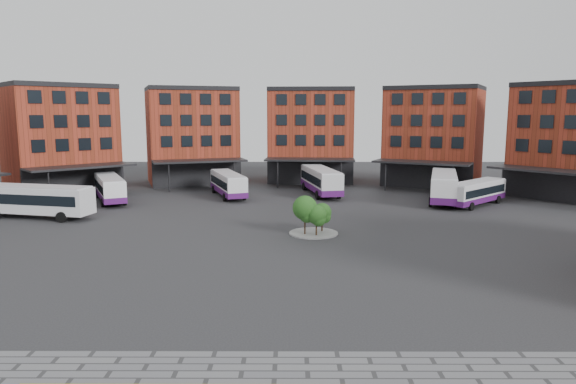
{
  "coord_description": "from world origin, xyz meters",
  "views": [
    {
      "loc": [
        -0.14,
        -33.06,
        10.83
      ],
      "look_at": [
        -0.3,
        10.8,
        4.0
      ],
      "focal_mm": 32.0,
      "sensor_mm": 36.0,
      "label": 1
    }
  ],
  "objects_px": {
    "bus_c": "(228,184)",
    "bus_e": "(444,186)",
    "bus_a": "(36,199)",
    "bus_f": "(476,192)",
    "bus_b": "(110,188)",
    "tree_island": "(313,214)",
    "bus_d": "(321,180)"
  },
  "relations": [
    {
      "from": "bus_c",
      "to": "bus_e",
      "type": "xyz_separation_m",
      "value": [
        26.81,
        -3.81,
        0.26
      ]
    },
    {
      "from": "bus_a",
      "to": "bus_f",
      "type": "relative_size",
      "value": 1.34
    },
    {
      "from": "bus_a",
      "to": "bus_e",
      "type": "bearing_deg",
      "value": -64.59
    },
    {
      "from": "bus_a",
      "to": "bus_b",
      "type": "bearing_deg",
      "value": -9.26
    },
    {
      "from": "bus_e",
      "to": "bus_f",
      "type": "distance_m",
      "value": 4.05
    },
    {
      "from": "bus_b",
      "to": "bus_f",
      "type": "bearing_deg",
      "value": -29.09
    },
    {
      "from": "tree_island",
      "to": "bus_f",
      "type": "relative_size",
      "value": 0.48
    },
    {
      "from": "bus_b",
      "to": "bus_d",
      "type": "distance_m",
      "value": 26.78
    },
    {
      "from": "bus_b",
      "to": "bus_e",
      "type": "distance_m",
      "value": 40.85
    },
    {
      "from": "bus_a",
      "to": "bus_f",
      "type": "height_order",
      "value": "bus_a"
    },
    {
      "from": "bus_e",
      "to": "bus_f",
      "type": "xyz_separation_m",
      "value": [
        3.04,
        -2.66,
        -0.36
      ]
    },
    {
      "from": "tree_island",
      "to": "bus_e",
      "type": "distance_m",
      "value": 24.11
    },
    {
      "from": "bus_c",
      "to": "bus_e",
      "type": "bearing_deg",
      "value": -27.57
    },
    {
      "from": "tree_island",
      "to": "bus_d",
      "type": "relative_size",
      "value": 0.35
    },
    {
      "from": "bus_a",
      "to": "bus_d",
      "type": "distance_m",
      "value": 34.07
    },
    {
      "from": "tree_island",
      "to": "bus_e",
      "type": "xyz_separation_m",
      "value": [
        16.77,
        17.32,
        0.01
      ]
    },
    {
      "from": "tree_island",
      "to": "bus_c",
      "type": "distance_m",
      "value": 23.39
    },
    {
      "from": "tree_island",
      "to": "bus_d",
      "type": "distance_m",
      "value": 23.08
    },
    {
      "from": "bus_c",
      "to": "bus_e",
      "type": "distance_m",
      "value": 27.08
    },
    {
      "from": "tree_island",
      "to": "bus_a",
      "type": "distance_m",
      "value": 29.06
    },
    {
      "from": "bus_b",
      "to": "bus_e",
      "type": "height_order",
      "value": "bus_e"
    },
    {
      "from": "bus_d",
      "to": "bus_e",
      "type": "bearing_deg",
      "value": -31.77
    },
    {
      "from": "bus_c",
      "to": "bus_d",
      "type": "bearing_deg",
      "value": -10.76
    },
    {
      "from": "bus_c",
      "to": "bus_d",
      "type": "xyz_separation_m",
      "value": [
        12.13,
        1.86,
        0.21
      ]
    },
    {
      "from": "bus_a",
      "to": "bus_b",
      "type": "xyz_separation_m",
      "value": [
        4.05,
        10.01,
        -0.32
      ]
    },
    {
      "from": "bus_d",
      "to": "bus_f",
      "type": "relative_size",
      "value": 1.39
    },
    {
      "from": "bus_b",
      "to": "bus_d",
      "type": "xyz_separation_m",
      "value": [
        26.17,
        5.72,
        0.2
      ]
    },
    {
      "from": "bus_e",
      "to": "bus_c",
      "type": "bearing_deg",
      "value": -171.79
    },
    {
      "from": "tree_island",
      "to": "bus_c",
      "type": "height_order",
      "value": "tree_island"
    },
    {
      "from": "tree_island",
      "to": "bus_b",
      "type": "height_order",
      "value": "tree_island"
    },
    {
      "from": "bus_e",
      "to": "bus_a",
      "type": "bearing_deg",
      "value": -151.08
    },
    {
      "from": "bus_b",
      "to": "bus_e",
      "type": "bearing_deg",
      "value": -25.62
    }
  ]
}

